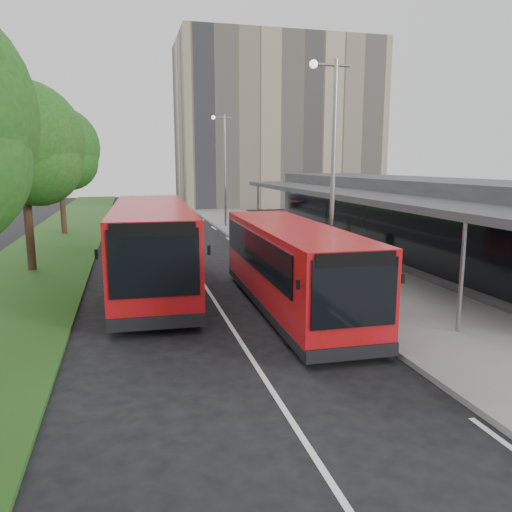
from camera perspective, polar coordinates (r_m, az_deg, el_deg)
The scene contains 17 objects.
ground at distance 15.36m, azimuth -3.35°, elevation -7.34°, with size 120.00×120.00×0.00m, color black.
pavement at distance 35.76m, azimuth -0.05°, elevation 3.07°, with size 5.00×80.00×0.15m, color slate.
grass_verge at distance 34.94m, azimuth -21.20°, elevation 2.14°, with size 5.00×80.00×0.10m, color #234D19.
lane_centre_line at distance 29.87m, azimuth -8.87°, elevation 1.33°, with size 0.12×70.00×0.01m, color silver.
kerb_dashes at distance 34.23m, azimuth -4.02°, elevation 2.60°, with size 0.12×56.00×0.01m.
office_block at distance 58.96m, azimuth 2.28°, elevation 14.68°, with size 22.00×12.00×18.00m, color tan.
station_building at distance 26.32m, azimuth 16.94°, elevation 4.25°, with size 7.70×26.00×4.00m.
tree_mid at distance 23.81m, azimuth -25.13°, elevation 10.97°, with size 5.11×5.11×8.21m.
tree_far at distance 35.68m, azimuth -21.60°, elevation 10.93°, with size 5.21×5.21×8.38m.
lamp_post_near at distance 17.75m, azimuth 8.57°, elevation 10.44°, with size 1.44×0.28×8.00m.
lamp_post_far at distance 37.01m, azimuth -3.71°, elevation 10.51°, with size 1.44×0.28×8.00m.
bus_main at distance 16.11m, azimuth 4.04°, elevation -1.26°, with size 2.72×9.88×2.78m.
bus_second at distance 19.20m, azimuth -11.78°, elevation 1.11°, with size 3.28×11.41×3.21m.
litter_bin at distance 26.20m, azimuth 4.92°, elevation 1.41°, with size 0.48×0.48×0.86m, color #372716.
bollard at distance 32.44m, azimuth -0.22°, elevation 3.37°, with size 0.17×0.17×1.05m, color #D9B90B.
car_near at distance 53.95m, azimuth -9.70°, elevation 5.99°, with size 1.39×3.46×1.18m, color #4F0B11.
car_far at distance 58.34m, azimuth -12.42°, elevation 6.15°, with size 1.08×3.11×1.02m, color navy.
Camera 1 is at (-2.75, -14.36, 4.71)m, focal length 35.00 mm.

